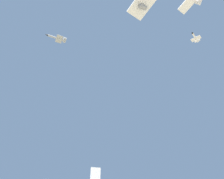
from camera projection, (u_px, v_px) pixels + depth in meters
name	position (u px, v px, depth m)	size (l,w,h in m)	color
chase_jet_left_wing	(57.00, 38.00, 135.18)	(15.27, 8.46, 4.00)	#999EA3
chase_jet_right_wing	(195.00, 37.00, 159.46)	(14.60, 10.16, 4.00)	silver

